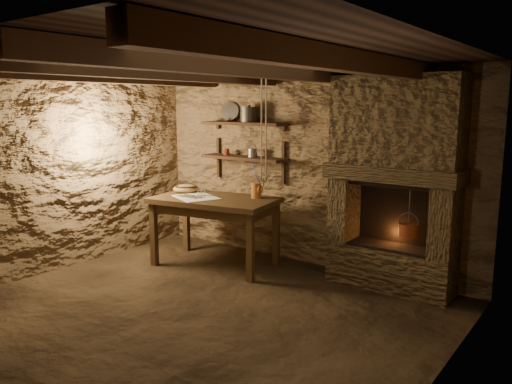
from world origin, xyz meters
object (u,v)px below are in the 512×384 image
Objects in this scene: iron_stockpot at (249,115)px; red_pot at (408,229)px; work_table at (215,229)px; wooden_bowl at (186,189)px; stoneware_jug at (256,183)px.

iron_stockpot reaches higher than red_pot.
work_table is at bearing -96.08° from iron_stockpot.
wooden_bowl is 1.27m from iron_stockpot.
iron_stockpot reaches higher than stoneware_jug.
work_table is 3.76× the size of stoneware_jug.
iron_stockpot is 0.44× the size of red_pot.
stoneware_jug is at bearing 23.92° from work_table.
stoneware_jug reaches higher than wooden_bowl.
wooden_bowl is at bearing -140.49° from iron_stockpot.
work_table is 2.33m from red_pot.
stoneware_jug is 0.80× the size of red_pot.
stoneware_jug is 1.88m from red_pot.
work_table is 0.73m from wooden_bowl.
stoneware_jug is at bearing 11.24° from wooden_bowl.
work_table is at bearing -167.48° from red_pot.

